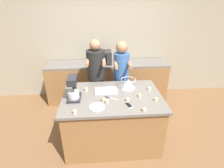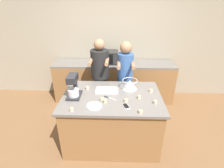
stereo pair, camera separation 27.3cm
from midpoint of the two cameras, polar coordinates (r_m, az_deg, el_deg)
ground_plane at (r=3.31m, az=2.44°, el=-17.45°), size 16.00×16.00×0.00m
back_wall at (r=4.30m, az=2.69°, el=13.63°), size 10.00×0.06×2.70m
island_counter at (r=3.02m, az=2.61°, el=-11.25°), size 1.56×1.07×0.90m
back_counter at (r=4.25m, az=2.48°, el=0.89°), size 2.80×0.60×0.93m
person_left at (r=3.43m, az=-1.57°, el=1.61°), size 0.35×0.51×1.64m
person_right at (r=3.43m, az=6.50°, el=1.49°), size 0.32×0.49×1.60m
stand_mixer at (r=2.71m, az=-9.69°, el=-1.11°), size 0.20×0.30×0.37m
mixing_bowl at (r=2.97m, az=8.45°, el=-0.12°), size 0.25×0.25×0.16m
baking_tray at (r=2.89m, az=0.98°, el=-2.12°), size 0.37×0.22×0.04m
microwave_oven at (r=4.03m, az=0.66°, el=8.74°), size 0.46×0.35×0.28m
cell_phone at (r=2.52m, az=7.72°, el=-7.28°), size 0.11×0.16×0.01m
small_plate at (r=2.50m, az=-2.74°, el=-7.28°), size 0.22×0.22×0.02m
knife at (r=2.70m, az=2.05°, el=-4.63°), size 0.20×0.13×0.01m
cupcake_0 at (r=2.43m, az=-9.95°, el=-8.18°), size 0.06×0.06×0.06m
cupcake_1 at (r=2.67m, az=16.86°, el=-5.66°), size 0.06×0.06×0.06m
cupcake_2 at (r=2.41m, az=12.58°, el=-8.84°), size 0.06×0.06×0.06m
cupcake_3 at (r=2.96m, az=-5.48°, el=-1.26°), size 0.06×0.06×0.06m
cupcake_4 at (r=2.61m, az=7.57°, el=-5.38°), size 0.06×0.06×0.06m
cupcake_5 at (r=2.58m, az=0.75°, el=-5.60°), size 0.06×0.06×0.06m
cupcake_6 at (r=2.96m, az=15.18°, el=-2.13°), size 0.06×0.06×0.06m
cupcake_7 at (r=2.73m, az=11.73°, el=-4.20°), size 0.06×0.06×0.06m
cupcake_8 at (r=2.62m, az=-0.30°, el=-5.04°), size 0.06×0.06×0.06m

